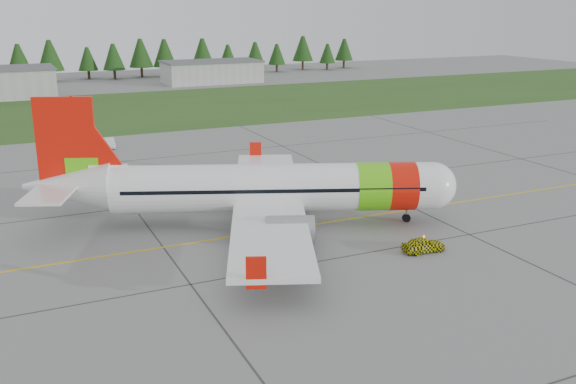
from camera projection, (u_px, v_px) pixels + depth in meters
name	position (u px, v px, depth m)	size (l,w,h in m)	color
ground	(371.00, 252.00, 51.74)	(320.00, 320.00, 0.00)	gray
aircraft	(264.00, 188.00, 57.46)	(36.95, 35.10, 11.71)	white
follow_me_car	(424.00, 231.00, 51.34)	(1.43, 1.21, 3.56)	#F9F60D
service_van	(108.00, 133.00, 89.14)	(1.42, 1.35, 4.08)	silver
grass_strip	(146.00, 109.00, 123.34)	(320.00, 50.00, 0.03)	#30561E
taxi_guideline	(325.00, 223.00, 58.72)	(120.00, 0.25, 0.02)	gold
hangar_east	(212.00, 72.00, 164.01)	(24.00, 12.00, 5.20)	#A8A8A3
treeline	(99.00, 60.00, 170.84)	(160.00, 8.00, 10.00)	#1C3F14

